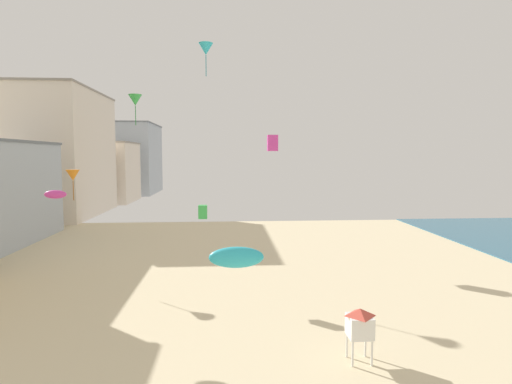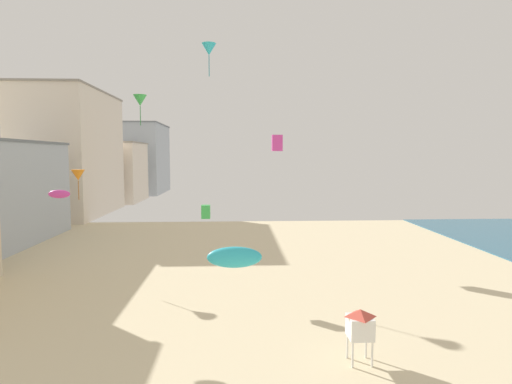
% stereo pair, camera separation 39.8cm
% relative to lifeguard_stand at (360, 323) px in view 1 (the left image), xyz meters
% --- Properties ---
extents(boardwalk_hotel_far, '(10.99, 21.95, 20.00)m').
position_rel_lifeguard_stand_xyz_m(boardwalk_hotel_far, '(-32.39, 51.32, 8.17)').
color(boardwalk_hotel_far, silver).
rests_on(boardwalk_hotel_far, ground).
extents(boardwalk_hotel_distant, '(13.57, 14.42, 12.45)m').
position_rel_lifeguard_stand_xyz_m(boardwalk_hotel_distant, '(-32.39, 70.93, 4.39)').
color(boardwalk_hotel_distant, silver).
rests_on(boardwalk_hotel_distant, ground).
extents(boardwalk_hotel_furthest, '(16.13, 20.78, 17.73)m').
position_rel_lifeguard_stand_xyz_m(boardwalk_hotel_furthest, '(-32.39, 91.44, 7.03)').
color(boardwalk_hotel_furthest, '#ADB7C1').
rests_on(boardwalk_hotel_furthest, ground).
extents(lifeguard_stand, '(1.10, 1.10, 2.55)m').
position_rel_lifeguard_stand_xyz_m(lifeguard_stand, '(0.00, 0.00, 0.00)').
color(lifeguard_stand, white).
rests_on(lifeguard_stand, ground).
extents(kite_green_box, '(0.60, 0.60, 0.94)m').
position_rel_lifeguard_stand_xyz_m(kite_green_box, '(-7.84, 10.78, 3.85)').
color(kite_green_box, green).
extents(kite_magenta_box, '(0.98, 0.98, 1.54)m').
position_rel_lifeguard_stand_xyz_m(kite_magenta_box, '(-1.75, 21.90, 8.99)').
color(kite_magenta_box, '#DB3D9E').
extents(kite_cyan_parafoil, '(2.12, 0.59, 0.82)m').
position_rel_lifeguard_stand_xyz_m(kite_cyan_parafoil, '(-5.78, -2.69, 3.88)').
color(kite_cyan_parafoil, '#2DB7CC').
extents(kite_cyan_delta, '(0.97, 0.97, 2.19)m').
position_rel_lifeguard_stand_xyz_m(kite_cyan_delta, '(-7.51, 10.65, 14.94)').
color(kite_cyan_delta, '#2DB7CC').
extents(kite_green_delta_2, '(1.15, 1.15, 2.61)m').
position_rel_lifeguard_stand_xyz_m(kite_green_delta_2, '(-13.95, 18.52, 12.51)').
color(kite_green_delta_2, green).
extents(kite_magenta_parafoil, '(1.29, 0.36, 0.50)m').
position_rel_lifeguard_stand_xyz_m(kite_magenta_parafoil, '(-16.24, 6.84, 5.50)').
color(kite_magenta_parafoil, '#DB3D9E').
extents(kite_orange_delta, '(1.07, 1.07, 2.44)m').
position_rel_lifeguard_stand_xyz_m(kite_orange_delta, '(-18.37, 15.67, 6.22)').
color(kite_orange_delta, orange).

